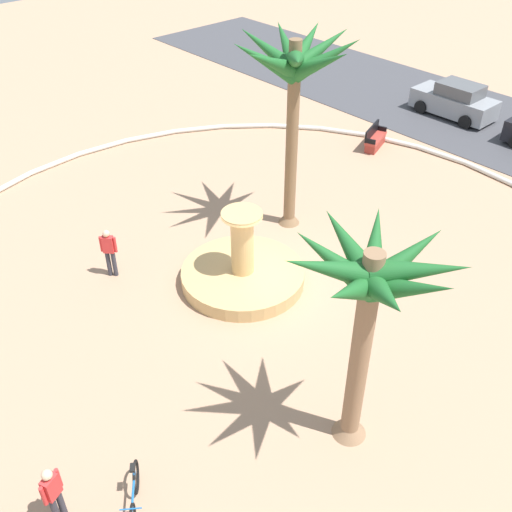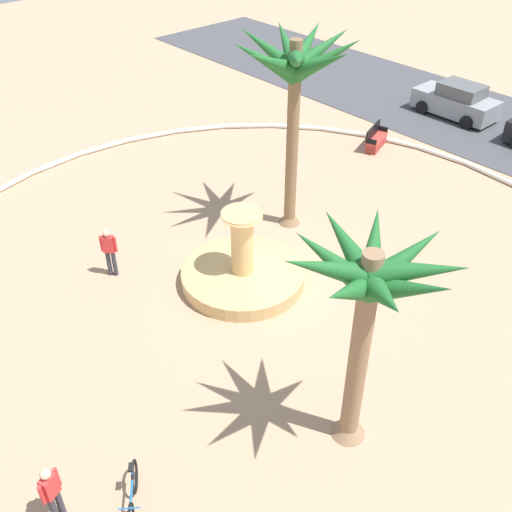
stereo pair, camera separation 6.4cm
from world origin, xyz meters
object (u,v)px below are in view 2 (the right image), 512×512
Objects in this scene: palm_tree_near_fountain at (295,74)px; fountain at (243,273)px; bench_north at (376,140)px; person_pedestrian_stroll at (109,250)px; person_cyclist_helmet at (52,492)px; bicycle_by_lamppost at (133,497)px; palm_tree_by_curb at (368,293)px; parked_car_leftmost at (456,101)px.

fountain is at bearing -67.29° from palm_tree_near_fountain.
bench_north is 13.43m from person_pedestrian_stroll.
fountain is 2.30× the size of bench_north.
person_cyclist_helmet is at bearing -70.40° from bench_north.
palm_tree_near_fountain reaches higher than fountain.
fountain is 11.07m from bench_north.
bench_north is (-1.77, 7.07, -5.06)m from palm_tree_near_fountain.
bicycle_by_lamppost is 1.62m from person_cyclist_helmet.
palm_tree_by_curb is (5.97, -1.91, 3.97)m from fountain.
bench_north is 1.18× the size of bicycle_by_lamppost.
palm_tree_near_fountain is at bearing 119.17° from bicycle_by_lamppost.
bicycle_by_lamppost is (7.46, -17.26, 0.04)m from bench_north.
bicycle_by_lamppost is at bearing -57.72° from fountain.
palm_tree_near_fountain is 9.27m from palm_tree_by_curb.
person_pedestrian_stroll reaches higher than person_cyclist_helmet.
fountain is at bearing -72.98° from bench_north.
palm_tree_near_fountain is 13.22m from person_cyclist_helmet.
bicycle_by_lamppost is 0.35× the size of parked_car_leftmost.
bench_north is at bearing 90.87° from person_pedestrian_stroll.
parked_car_leftmost is at bearing 96.30° from palm_tree_near_fountain.
palm_tree_near_fountain is 4.76× the size of bicycle_by_lamppost.
fountain reaches higher than bench_north.
palm_tree_by_curb is 1.38× the size of parked_car_leftmost.
fountain is 0.96× the size of parked_car_leftmost.
person_cyclist_helmet reaches higher than bicycle_by_lamppost.
palm_tree_near_fountain is at bearing 76.14° from person_pedestrian_stroll.
bench_north is 19.67m from person_cyclist_helmet.
palm_tree_by_curb is at bearing 5.89° from person_pedestrian_stroll.
bicycle_by_lamppost is (-1.76, -4.77, -3.93)m from palm_tree_by_curb.
palm_tree_near_fountain is 7.91m from person_pedestrian_stroll.
bench_north is 5.63m from parked_car_leftmost.
palm_tree_by_curb is (7.44, -5.42, -1.09)m from palm_tree_near_fountain.
person_pedestrian_stroll is at bearing -90.50° from parked_car_leftmost.
palm_tree_near_fountain is (-1.47, 3.51, 5.06)m from fountain.
person_pedestrian_stroll is (-7.25, 3.84, 0.57)m from bicycle_by_lamppost.
bicycle_by_lamppost is 0.83× the size of person_pedestrian_stroll.
bicycle_by_lamppost is at bearing 55.87° from person_cyclist_helmet.
bench_north is 0.99× the size of person_pedestrian_stroll.
bench_north is at bearing -93.79° from parked_car_leftmost.
bicycle_by_lamppost is at bearing -66.63° from bench_north.
parked_car_leftmost is (-1.40, 12.67, -4.63)m from palm_tree_near_fountain.
palm_tree_near_fountain reaches higher than person_cyclist_helmet.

